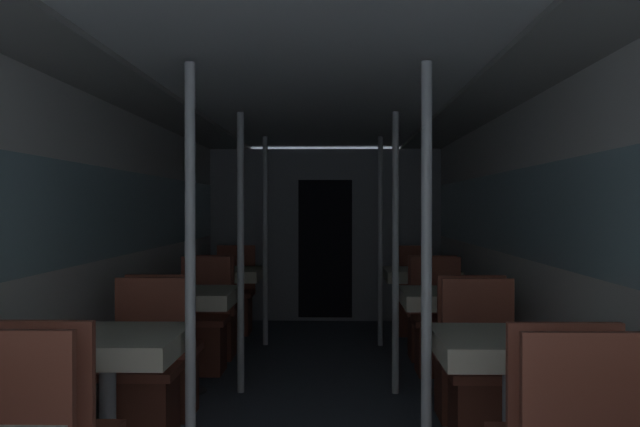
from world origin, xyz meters
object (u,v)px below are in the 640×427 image
at_px(chair_left_far_1, 143,394).
at_px(chair_left_near_2, 166,372).
at_px(chair_right_near_2, 466,374).
at_px(support_pole_left_1, 190,276).
at_px(support_pole_left_2, 241,252).
at_px(dining_table_left_3, 225,277).
at_px(chair_left_near_3, 214,326).
at_px(chair_left_far_3, 234,306).
at_px(dining_table_right_1, 511,353).
at_px(support_pole_right_1, 426,277).
at_px(support_pole_right_2, 395,253).
at_px(dining_table_left_2, 186,301).
at_px(chair_left_far_2, 203,337).
at_px(chair_right_near_3, 430,327).
at_px(chair_right_far_2, 438,338).
at_px(support_pole_left_3, 265,241).
at_px(dining_table_right_3, 421,278).
at_px(support_pole_right_3, 380,241).
at_px(dining_table_right_2, 451,302).
at_px(chair_right_far_3, 414,307).
at_px(dining_table_left_1, 108,351).
at_px(chair_right_far_1, 483,396).

bearing_deg(chair_left_far_1, chair_left_near_2, -90.00).
relative_size(chair_left_far_1, chair_right_near_2, 1.00).
relative_size(support_pole_left_1, support_pole_left_2, 1.00).
xyz_separation_m(dining_table_left_3, chair_left_near_3, (-0.00, -0.63, -0.37)).
xyz_separation_m(dining_table_left_3, chair_left_far_3, (-0.00, 0.63, -0.37)).
xyz_separation_m(support_pole_left_2, dining_table_right_1, (1.53, -1.79, -0.36)).
distance_m(support_pole_right_1, support_pole_right_2, 1.79).
bearing_deg(chair_left_near_3, chair_left_far_3, 90.00).
height_order(dining_table_left_2, chair_left_far_3, chair_left_far_3).
bearing_deg(chair_left_far_2, dining_table_right_1, 128.59).
xyz_separation_m(dining_table_left_2, chair_right_near_3, (1.93, 1.16, -0.37)).
xyz_separation_m(chair_left_near_2, chair_right_near_3, (1.93, 1.79, 0.00)).
relative_size(dining_table_left_2, support_pole_right_1, 0.37).
height_order(chair_left_far_1, support_pole_right_2, support_pole_right_2).
xyz_separation_m(support_pole_left_2, chair_left_far_3, (-0.40, 2.42, -0.73)).
bearing_deg(chair_right_far_2, support_pole_right_2, 57.56).
xyz_separation_m(dining_table_left_2, chair_left_far_3, (-0.00, 2.42, -0.37)).
height_order(chair_left_near_2, support_pole_right_1, support_pole_right_1).
xyz_separation_m(dining_table_left_2, chair_right_near_2, (1.93, -0.63, -0.37)).
xyz_separation_m(support_pole_left_3, chair_right_near_3, (1.53, -0.63, -0.73)).
height_order(support_pole_left_3, dining_table_right_3, support_pole_left_3).
xyz_separation_m(chair_left_near_2, support_pole_right_3, (1.53, 2.42, 0.73)).
relative_size(chair_left_near_2, chair_right_near_3, 1.00).
height_order(dining_table_right_2, chair_right_far_3, chair_right_far_3).
bearing_deg(support_pole_right_2, chair_left_near_2, -157.61).
height_order(dining_table_left_2, support_pole_left_3, support_pole_left_3).
bearing_deg(chair_right_near_2, support_pole_right_2, 122.44).
bearing_deg(support_pole_right_2, dining_table_right_1, -77.38).
relative_size(support_pole_left_1, support_pole_right_2, 1.00).
bearing_deg(chair_left_near_2, dining_table_left_1, -90.00).
xyz_separation_m(chair_left_far_2, dining_table_right_3, (1.93, 1.16, 0.37)).
distance_m(support_pole_left_1, chair_right_far_1, 1.81).
distance_m(dining_table_left_1, support_pole_right_3, 3.92).
relative_size(chair_left_far_2, chair_right_far_2, 1.00).
bearing_deg(support_pole_right_1, chair_right_far_3, 84.56).
xyz_separation_m(support_pole_left_1, support_pole_right_3, (1.13, 3.59, 0.00)).
bearing_deg(support_pole_right_3, chair_right_far_3, 57.56).
distance_m(dining_table_right_2, chair_right_far_3, 2.45).
relative_size(dining_table_right_1, chair_right_far_1, 0.80).
bearing_deg(support_pole_right_1, support_pole_left_1, 180.00).
distance_m(dining_table_left_3, support_pole_right_1, 3.92).
distance_m(chair_left_near_2, dining_table_right_3, 3.12).
distance_m(chair_left_far_1, dining_table_left_3, 2.98).
relative_size(chair_left_near_2, chair_right_far_1, 1.00).
xyz_separation_m(dining_table_left_2, chair_left_far_2, (-0.00, 0.63, -0.37)).
relative_size(support_pole_left_1, dining_table_right_1, 2.74).
bearing_deg(chair_right_near_2, dining_table_right_3, 90.00).
bearing_deg(dining_table_right_3, chair_left_far_2, -149.03).
bearing_deg(dining_table_right_2, support_pole_left_3, 130.54).
bearing_deg(dining_table_left_3, support_pole_right_1, -66.85).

